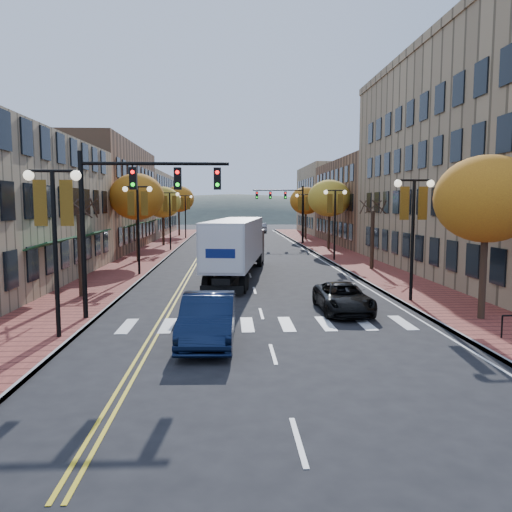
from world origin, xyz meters
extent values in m
plane|color=black|center=(0.00, 0.00, 0.00)|extent=(200.00, 200.00, 0.00)
cube|color=brown|center=(-9.00, 32.50, 0.07)|extent=(4.00, 85.00, 0.15)
cube|color=brown|center=(9.00, 32.50, 0.07)|extent=(4.00, 85.00, 0.15)
cube|color=brown|center=(-17.00, 36.00, 5.50)|extent=(12.00, 24.00, 11.00)
cube|color=#9E8966|center=(-17.00, 61.00, 4.75)|extent=(12.00, 26.00, 9.50)
cube|color=brown|center=(18.50, 42.00, 5.00)|extent=(15.00, 24.00, 10.00)
cube|color=#9E8966|center=(18.50, 64.00, 5.50)|extent=(15.00, 20.00, 11.00)
cylinder|color=#382619|center=(-9.00, 8.00, 2.25)|extent=(0.28, 0.28, 4.20)
cylinder|color=#382619|center=(-9.00, 24.00, 2.60)|extent=(0.28, 0.28, 4.90)
ellipsoid|color=orange|center=(-9.00, 24.00, 5.46)|extent=(4.48, 4.48, 3.81)
cylinder|color=#382619|center=(-9.00, 40.00, 2.42)|extent=(0.28, 0.28, 4.55)
ellipsoid|color=yellow|center=(-9.00, 40.00, 5.07)|extent=(4.16, 4.16, 3.54)
cylinder|color=#382619|center=(-9.00, 58.00, 2.67)|extent=(0.28, 0.28, 5.04)
ellipsoid|color=orange|center=(-9.00, 58.00, 5.62)|extent=(4.61, 4.61, 3.92)
cylinder|color=#382619|center=(9.00, 2.00, 2.42)|extent=(0.28, 0.28, 4.55)
ellipsoid|color=orange|center=(9.00, 2.00, 5.07)|extent=(4.16, 4.16, 3.54)
cylinder|color=#382619|center=(9.00, 18.00, 2.25)|extent=(0.28, 0.28, 4.20)
cylinder|color=#382619|center=(9.00, 34.00, 2.60)|extent=(0.28, 0.28, 4.90)
ellipsoid|color=yellow|center=(9.00, 34.00, 5.46)|extent=(4.48, 4.48, 3.81)
cylinder|color=#382619|center=(9.00, 50.00, 2.53)|extent=(0.28, 0.28, 4.76)
ellipsoid|color=orange|center=(9.00, 50.00, 5.30)|extent=(4.35, 4.35, 3.70)
cylinder|color=black|center=(-7.50, 0.00, 3.00)|extent=(0.16, 0.16, 6.00)
cylinder|color=black|center=(-7.50, 0.00, 6.00)|extent=(1.60, 0.10, 0.10)
sphere|color=#FFF2CC|center=(-8.30, 0.00, 5.85)|extent=(0.36, 0.36, 0.36)
sphere|color=#FFF2CC|center=(-6.70, 0.00, 5.85)|extent=(0.36, 0.36, 0.36)
cube|color=#BA7D18|center=(-7.95, 0.00, 4.90)|extent=(0.45, 0.03, 1.60)
cube|color=#BA7D18|center=(-7.05, 0.00, 4.90)|extent=(0.45, 0.03, 1.60)
cylinder|color=black|center=(-7.50, 16.00, 3.00)|extent=(0.16, 0.16, 6.00)
cylinder|color=black|center=(-7.50, 16.00, 6.00)|extent=(1.60, 0.10, 0.10)
sphere|color=#FFF2CC|center=(-8.30, 16.00, 5.85)|extent=(0.36, 0.36, 0.36)
sphere|color=#FFF2CC|center=(-6.70, 16.00, 5.85)|extent=(0.36, 0.36, 0.36)
cube|color=#BA7D18|center=(-7.95, 16.00, 4.90)|extent=(0.45, 0.03, 1.60)
cube|color=#BA7D18|center=(-7.05, 16.00, 4.90)|extent=(0.45, 0.03, 1.60)
cylinder|color=black|center=(-7.50, 34.00, 3.00)|extent=(0.16, 0.16, 6.00)
cylinder|color=black|center=(-7.50, 34.00, 6.00)|extent=(1.60, 0.10, 0.10)
sphere|color=#FFF2CC|center=(-8.30, 34.00, 5.85)|extent=(0.36, 0.36, 0.36)
sphere|color=#FFF2CC|center=(-6.70, 34.00, 5.85)|extent=(0.36, 0.36, 0.36)
cube|color=#BA7D18|center=(-7.95, 34.00, 4.90)|extent=(0.45, 0.03, 1.60)
cube|color=#BA7D18|center=(-7.05, 34.00, 4.90)|extent=(0.45, 0.03, 1.60)
cylinder|color=black|center=(-7.50, 52.00, 3.00)|extent=(0.16, 0.16, 6.00)
cylinder|color=black|center=(-7.50, 52.00, 6.00)|extent=(1.60, 0.10, 0.10)
sphere|color=#FFF2CC|center=(-8.30, 52.00, 5.85)|extent=(0.36, 0.36, 0.36)
sphere|color=#FFF2CC|center=(-6.70, 52.00, 5.85)|extent=(0.36, 0.36, 0.36)
cube|color=#BA7D18|center=(-7.95, 52.00, 4.90)|extent=(0.45, 0.03, 1.60)
cube|color=#BA7D18|center=(-7.05, 52.00, 4.90)|extent=(0.45, 0.03, 1.60)
cylinder|color=black|center=(7.50, 6.00, 3.00)|extent=(0.16, 0.16, 6.00)
cylinder|color=black|center=(7.50, 6.00, 6.00)|extent=(1.60, 0.10, 0.10)
sphere|color=#FFF2CC|center=(6.70, 6.00, 5.85)|extent=(0.36, 0.36, 0.36)
sphere|color=#FFF2CC|center=(8.30, 6.00, 5.85)|extent=(0.36, 0.36, 0.36)
cube|color=#BA7D18|center=(7.05, 6.00, 4.90)|extent=(0.45, 0.03, 1.60)
cube|color=#BA7D18|center=(7.95, 6.00, 4.90)|extent=(0.45, 0.03, 1.60)
cylinder|color=black|center=(7.50, 24.00, 3.00)|extent=(0.16, 0.16, 6.00)
cylinder|color=black|center=(7.50, 24.00, 6.00)|extent=(1.60, 0.10, 0.10)
sphere|color=#FFF2CC|center=(6.70, 24.00, 5.85)|extent=(0.36, 0.36, 0.36)
sphere|color=#FFF2CC|center=(8.30, 24.00, 5.85)|extent=(0.36, 0.36, 0.36)
cube|color=#BA7D18|center=(7.05, 24.00, 4.90)|extent=(0.45, 0.03, 1.60)
cube|color=#BA7D18|center=(7.95, 24.00, 4.90)|extent=(0.45, 0.03, 1.60)
cylinder|color=black|center=(7.50, 42.00, 3.00)|extent=(0.16, 0.16, 6.00)
cylinder|color=black|center=(7.50, 42.00, 6.00)|extent=(1.60, 0.10, 0.10)
sphere|color=#FFF2CC|center=(6.70, 42.00, 5.85)|extent=(0.36, 0.36, 0.36)
sphere|color=#FFF2CC|center=(8.30, 42.00, 5.85)|extent=(0.36, 0.36, 0.36)
cube|color=#BA7D18|center=(7.05, 42.00, 4.90)|extent=(0.45, 0.03, 1.60)
cube|color=#BA7D18|center=(7.95, 42.00, 4.90)|extent=(0.45, 0.03, 1.60)
cylinder|color=black|center=(-7.40, 3.00, 3.50)|extent=(0.20, 0.20, 7.00)
cylinder|color=black|center=(-4.40, 3.00, 6.50)|extent=(6.00, 0.14, 0.14)
cube|color=black|center=(-5.30, 3.00, 5.90)|extent=(0.30, 0.25, 0.90)
sphere|color=#FF0C0C|center=(-5.30, 2.86, 6.15)|extent=(0.16, 0.16, 0.16)
cube|color=black|center=(-3.50, 3.00, 5.90)|extent=(0.30, 0.25, 0.90)
sphere|color=#FF0C0C|center=(-3.50, 2.86, 6.15)|extent=(0.16, 0.16, 0.16)
cube|color=black|center=(-1.88, 3.00, 5.90)|extent=(0.30, 0.25, 0.90)
sphere|color=#FF0C0C|center=(-1.88, 2.86, 6.15)|extent=(0.16, 0.16, 0.16)
cylinder|color=black|center=(7.40, 42.00, 3.50)|extent=(0.20, 0.20, 7.00)
cylinder|color=black|center=(4.40, 42.00, 6.50)|extent=(6.00, 0.14, 0.14)
cube|color=black|center=(5.30, 42.00, 5.90)|extent=(0.30, 0.25, 0.90)
sphere|color=#FF0C0C|center=(5.30, 41.86, 6.15)|extent=(0.16, 0.16, 0.16)
cube|color=black|center=(3.50, 42.00, 5.90)|extent=(0.30, 0.25, 0.90)
sphere|color=#FF0C0C|center=(3.50, 41.86, 6.15)|extent=(0.16, 0.16, 0.16)
cube|color=black|center=(1.88, 42.00, 5.90)|extent=(0.30, 0.25, 0.90)
sphere|color=#FF0C0C|center=(1.88, 41.86, 6.15)|extent=(0.16, 0.16, 0.16)
cube|color=black|center=(-1.00, 14.16, 0.82)|extent=(2.69, 12.60, 0.34)
cube|color=silver|center=(-1.00, 14.16, 2.52)|extent=(4.22, 12.81, 2.71)
cube|color=black|center=(0.06, 21.83, 1.60)|extent=(2.79, 3.21, 2.42)
cylinder|color=black|center=(-2.70, 9.31, 0.48)|extent=(0.47, 1.01, 0.97)
cylinder|color=black|center=(-0.68, 9.03, 0.48)|extent=(0.47, 1.01, 0.97)
cylinder|color=black|center=(-2.54, 10.46, 0.48)|extent=(0.47, 1.01, 0.97)
cylinder|color=black|center=(-0.52, 10.19, 0.48)|extent=(0.47, 1.01, 0.97)
cylinder|color=black|center=(-1.10, 20.82, 0.48)|extent=(0.47, 1.01, 0.97)
cylinder|color=black|center=(0.91, 20.54, 0.48)|extent=(0.47, 1.01, 0.97)
cylinder|color=black|center=(-0.81, 22.93, 0.48)|extent=(0.47, 1.01, 0.97)
cylinder|color=black|center=(1.20, 22.65, 0.48)|extent=(0.47, 1.01, 0.97)
imported|color=black|center=(-2.16, -0.53, 0.85)|extent=(1.96, 5.23, 1.71)
imported|color=black|center=(3.71, 4.16, 0.65)|extent=(2.18, 4.70, 1.30)
imported|color=silver|center=(-2.95, 52.80, 0.82)|extent=(2.13, 4.87, 1.63)
imported|color=#AEADB5|center=(0.50, 57.81, 0.61)|extent=(1.79, 4.25, 1.22)
imported|color=#B0AFB7|center=(3.99, 67.68, 0.79)|extent=(1.80, 4.86, 1.59)
camera|label=1|loc=(-1.39, -17.75, 4.87)|focal=35.00mm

